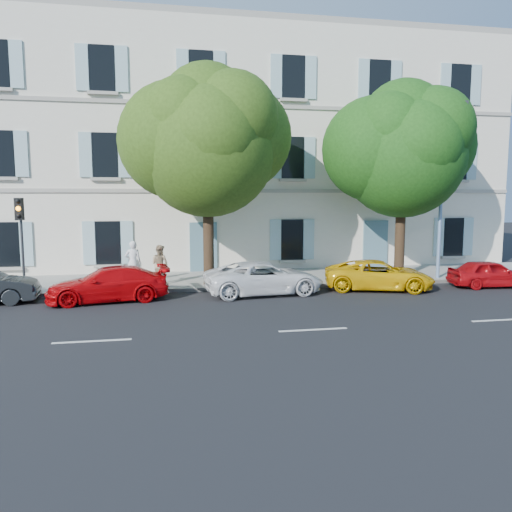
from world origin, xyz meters
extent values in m
plane|color=black|center=(0.00, 0.00, 0.00)|extent=(90.00, 90.00, 0.00)
cube|color=#A09E96|center=(0.00, 4.45, 0.07)|extent=(36.00, 4.50, 0.15)
cube|color=#9E998E|center=(0.00, 2.28, 0.08)|extent=(36.00, 0.16, 0.16)
cube|color=silver|center=(0.00, 10.20, 6.00)|extent=(28.00, 7.00, 12.00)
imported|color=#BF0509|center=(-6.08, 1.09, 0.62)|extent=(4.46, 2.30, 1.24)
imported|color=white|center=(-0.33, 1.30, 0.63)|extent=(4.74, 2.51, 1.27)
imported|color=#F2B80A|center=(4.40, 1.33, 0.60)|extent=(4.69, 3.14, 1.20)
imported|color=#B10A10|center=(9.16, 0.99, 0.57)|extent=(3.45, 1.65, 1.14)
cylinder|color=#3A2819|center=(-2.29, 2.97, 1.87)|extent=(0.43, 0.43, 3.44)
ellipsoid|color=#40671A|center=(-2.29, 2.97, 5.66)|extent=(5.51, 5.51, 6.06)
cylinder|color=#3A2819|center=(6.29, 3.38, 1.81)|extent=(0.44, 0.44, 3.32)
ellipsoid|color=#235F18|center=(6.29, 3.38, 5.49)|extent=(5.39, 5.39, 5.93)
cylinder|color=#383A3D|center=(-9.36, 2.91, 1.62)|extent=(0.10, 0.10, 2.93)
cube|color=black|center=(-9.36, 2.76, 3.28)|extent=(0.32, 0.27, 0.83)
sphere|color=orange|center=(-9.36, 2.65, 3.30)|extent=(0.18, 0.18, 0.18)
cylinder|color=#7293BF|center=(7.83, 2.73, 3.86)|extent=(0.15, 0.15, 7.43)
cylinder|color=#7293BF|center=(7.83, 2.08, 7.58)|extent=(0.18, 1.30, 0.09)
cube|color=#383A3D|center=(7.83, 1.43, 7.44)|extent=(0.26, 0.43, 0.17)
imported|color=white|center=(-5.35, 3.83, 1.03)|extent=(0.66, 0.45, 1.77)
imported|color=tan|center=(-4.25, 3.46, 0.96)|extent=(1.00, 0.98, 1.62)
camera|label=1|loc=(-4.15, -17.21, 3.79)|focal=35.00mm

